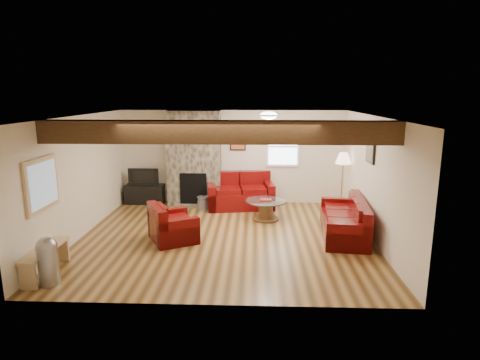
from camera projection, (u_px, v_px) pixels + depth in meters
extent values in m
plane|color=#523515|center=(225.00, 237.00, 8.38)|extent=(8.00, 8.00, 0.00)
plane|color=white|center=(224.00, 116.00, 7.85)|extent=(8.00, 8.00, 0.00)
plane|color=beige|center=(232.00, 157.00, 10.80)|extent=(8.00, 0.00, 8.00)
plane|color=beige|center=(209.00, 221.00, 5.43)|extent=(8.00, 0.00, 8.00)
plane|color=beige|center=(79.00, 177.00, 8.23)|extent=(0.00, 7.50, 7.50)
plane|color=beige|center=(374.00, 180.00, 8.00)|extent=(0.00, 7.50, 7.50)
cube|color=black|center=(218.00, 132.00, 6.67)|extent=(6.00, 0.36, 0.38)
cube|color=#332D27|center=(194.00, 158.00, 10.59)|extent=(1.40, 0.50, 2.50)
cube|color=black|center=(193.00, 190.00, 10.52)|extent=(0.70, 0.06, 0.90)
cube|color=#332D27|center=(194.00, 206.00, 10.56)|extent=(1.00, 0.25, 0.08)
cylinder|color=#402714|center=(266.00, 219.00, 9.52)|extent=(0.63, 0.63, 0.04)
cylinder|color=#402714|center=(266.00, 211.00, 9.48)|extent=(0.34, 0.34, 0.42)
cylinder|color=silver|center=(266.00, 201.00, 9.43)|extent=(0.95, 0.95, 0.02)
cube|color=maroon|center=(266.00, 200.00, 9.43)|extent=(0.26, 0.19, 0.03)
cube|color=black|center=(145.00, 194.00, 10.88)|extent=(1.03, 0.41, 0.51)
imported|color=black|center=(144.00, 176.00, 10.78)|extent=(0.81, 0.11, 0.47)
cylinder|color=tan|center=(340.00, 211.00, 10.13)|extent=(0.27, 0.27, 0.03)
cylinder|color=tan|center=(342.00, 186.00, 9.99)|extent=(0.03, 0.03, 1.36)
cone|color=beige|center=(343.00, 158.00, 9.84)|extent=(0.39, 0.39, 0.27)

